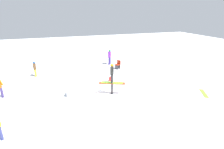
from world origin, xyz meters
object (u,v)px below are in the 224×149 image
Objects in this scene: loose_snowboard_lime at (204,93)px; backpack_on_snow at (111,79)px; main_rider_on_rail at (112,74)px; folding_chair at (118,65)px; bystander_brown at (35,68)px; bystander_purple at (110,56)px; rail_feature at (112,85)px; loose_snowboard_white at (47,82)px.

backpack_on_snow is (-5.55, 4.40, 0.16)m from loose_snowboard_lime.
main_rider_on_rail is 5.86m from folding_chair.
backpack_on_snow is (6.07, -3.17, -0.61)m from bystander_brown.
bystander_purple reaches higher than backpack_on_snow.
backpack_on_snow is at bearing 79.84° from loose_snowboard_lime.
rail_feature is at bearing 0.00° from main_rider_on_rail.
main_rider_on_rail is at bearing 0.00° from rail_feature.
bystander_purple is 1.84m from folding_chair.
backpack_on_snow is (-1.67, -2.82, -0.24)m from folding_chair.
rail_feature is at bearing 100.59° from loose_snowboard_lime.
backpack_on_snow is (-1.35, -4.56, -0.76)m from bystander_purple.
rail_feature is 1.29× the size of loose_snowboard_lime.
loose_snowboard_white is 3.67× the size of backpack_on_snow.
main_rider_on_rail is 4.31× the size of backpack_on_snow.
bystander_brown is at bearing 153.20° from loose_snowboard_white.
loose_snowboard_lime is (6.26, -2.00, -0.71)m from rail_feature.
bystander_brown is at bearing -41.02° from bystander_purple.
bystander_purple is at bearing 58.96° from loose_snowboard_white.
loose_snowboard_white is (-4.40, 3.90, -0.71)m from rail_feature.
rail_feature is 2.01× the size of folding_chair.
loose_snowboard_white is at bearing 161.11° from rail_feature.
bystander_purple is 1.33× the size of loose_snowboard_white.
folding_chair reaches higher than loose_snowboard_lime.
folding_chair is at bearing 48.83° from bystander_purple.
folding_chair is (2.39, 5.22, -1.14)m from main_rider_on_rail.
rail_feature reaches higher than loose_snowboard_white.
bystander_purple is at bearing 97.22° from main_rider_on_rail.
folding_chair is (6.79, 1.32, 0.40)m from loose_snowboard_white.
loose_snowboard_lime is 1.56× the size of folding_chair.
bystander_purple is 7.21m from loose_snowboard_white.
main_rider_on_rail is (0.00, 0.00, 0.83)m from rail_feature.
bystander_brown is (-5.35, 5.57, -0.78)m from main_rider_on_rail.
rail_feature is 1.28× the size of bystander_brown.
loose_snowboard_white is 5.34m from backpack_on_snow.
bystander_brown is 7.55m from bystander_purple.
folding_chair is at bearing 56.50° from loose_snowboard_lime.
backpack_on_snow is (0.72, 2.40, -0.55)m from rail_feature.
folding_chair is 3.29m from backpack_on_snow.
main_rider_on_rail reaches higher than bystander_brown.
bystander_purple reaches higher than folding_chair.
folding_chair is at bearing 91.35° from bystander_brown.
backpack_on_snow is (0.72, 2.40, -1.39)m from main_rider_on_rail.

